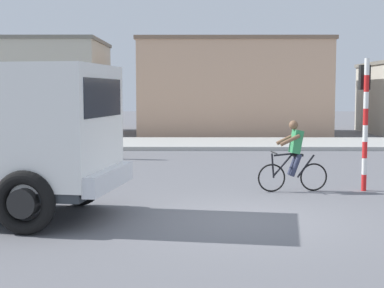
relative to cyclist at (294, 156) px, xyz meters
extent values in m
plane|color=slate|center=(-1.50, -3.05, -0.86)|extent=(120.00, 120.00, 0.00)
cube|color=#ADADA8|center=(-1.50, 12.10, -0.78)|extent=(80.00, 5.00, 0.16)
cube|color=silver|center=(-3.95, -3.22, -0.06)|extent=(0.61, 2.38, 0.36)
cube|color=black|center=(-4.10, -3.19, 1.43)|extent=(0.45, 2.12, 0.70)
torus|color=black|center=(-4.83, -1.78, -0.31)|extent=(1.12, 0.41, 1.10)
cylinder|color=black|center=(-4.83, -1.78, -0.31)|extent=(0.54, 0.37, 0.50)
torus|color=black|center=(-5.23, -4.31, -0.31)|extent=(1.12, 0.41, 1.10)
cylinder|color=black|center=(-5.23, -4.31, -0.31)|extent=(0.54, 0.37, 0.50)
torus|color=black|center=(-0.53, -0.08, -0.52)|extent=(0.68, 0.14, 0.68)
torus|color=black|center=(0.51, 0.07, -0.52)|extent=(0.68, 0.14, 0.68)
cylinder|color=black|center=(-0.19, -0.03, 0.04)|extent=(0.60, 0.13, 0.09)
cylinder|color=black|center=(-0.25, -0.04, -0.20)|extent=(0.51, 0.12, 0.57)
cylinder|color=black|center=(0.31, 0.04, -0.25)|extent=(0.44, 0.11, 0.57)
cylinder|color=black|center=(-0.51, -0.07, -0.23)|extent=(0.10, 0.06, 0.59)
cylinder|color=black|center=(-0.48, -0.07, 0.09)|extent=(0.10, 0.50, 0.03)
cube|color=black|center=(0.11, 0.02, 0.02)|extent=(0.25, 0.15, 0.06)
cube|color=#338C51|center=(0.06, 0.01, 0.35)|extent=(0.34, 0.36, 0.59)
sphere|color=brown|center=(-0.01, 0.00, 0.75)|extent=(0.22, 0.22, 0.22)
cylinder|color=#2D334C|center=(0.04, -0.10, -0.21)|extent=(0.32, 0.16, 0.57)
cylinder|color=brown|center=(-0.12, -0.18, 0.40)|extent=(0.50, 0.16, 0.29)
cylinder|color=#2D334C|center=(0.01, 0.10, -0.21)|extent=(0.32, 0.16, 0.57)
cylinder|color=brown|center=(-0.16, 0.14, 0.40)|extent=(0.50, 0.16, 0.29)
cylinder|color=red|center=(1.73, 0.10, -0.66)|extent=(0.12, 0.12, 0.40)
cylinder|color=white|center=(1.73, 0.10, -0.26)|extent=(0.12, 0.12, 0.40)
cylinder|color=red|center=(1.73, 0.10, 0.14)|extent=(0.12, 0.12, 0.40)
cylinder|color=white|center=(1.73, 0.10, 0.54)|extent=(0.12, 0.12, 0.40)
cylinder|color=red|center=(1.73, 0.10, 0.94)|extent=(0.12, 0.12, 0.40)
cylinder|color=white|center=(1.73, 0.10, 1.34)|extent=(0.12, 0.12, 0.40)
cylinder|color=red|center=(1.73, 0.10, 1.74)|extent=(0.12, 0.12, 0.40)
cylinder|color=white|center=(1.73, 0.10, 2.14)|extent=(0.12, 0.12, 0.40)
cube|color=black|center=(1.73, 0.28, 1.89)|extent=(0.24, 0.20, 0.60)
sphere|color=green|center=(1.73, 0.40, 1.89)|extent=(0.14, 0.14, 0.14)
cube|color=gold|center=(-9.02, 7.58, -0.21)|extent=(4.31, 2.74, 0.70)
cube|color=black|center=(-9.17, 7.53, 0.44)|extent=(2.51, 2.00, 0.60)
cylinder|color=black|center=(-8.07, 8.74, -0.56)|extent=(0.63, 0.34, 0.60)
cylinder|color=black|center=(-7.60, 7.10, -0.56)|extent=(0.63, 0.34, 0.60)
cylinder|color=#2D334C|center=(-5.34, 6.71, -0.44)|extent=(0.22, 0.22, 0.85)
cube|color=gold|center=(-5.34, 6.71, 0.27)|extent=(0.34, 0.22, 0.56)
sphere|color=brown|center=(-5.34, 6.71, 0.66)|extent=(0.20, 0.20, 0.20)
cube|color=#B2AD9E|center=(-11.96, 19.85, 1.71)|extent=(8.35, 6.71, 5.15)
cube|color=slate|center=(-11.96, 19.85, 4.38)|extent=(8.52, 6.85, 0.20)
cube|color=tan|center=(-0.30, 19.54, 1.69)|extent=(10.30, 6.68, 5.11)
cube|color=#775E4C|center=(-0.30, 19.54, 4.34)|extent=(10.51, 6.81, 0.20)
camera|label=1|loc=(-2.35, -13.86, 1.54)|focal=54.23mm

